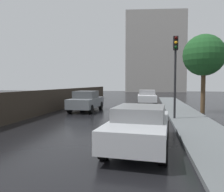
{
  "coord_description": "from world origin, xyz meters",
  "views": [
    {
      "loc": [
        2.95,
        -2.05,
        2.08
      ],
      "look_at": [
        1.21,
        7.55,
        1.53
      ],
      "focal_mm": 35.19,
      "sensor_mm": 36.0,
      "label": 1
    }
  ],
  "objects_px": {
    "car_silver_mid_road": "(140,125)",
    "street_tree_mid": "(204,56)",
    "traffic_light": "(175,62)",
    "car_grey_behind_camera": "(86,101)",
    "car_white_far_ahead": "(147,97)"
  },
  "relations": [
    {
      "from": "car_silver_mid_road",
      "to": "street_tree_mid",
      "type": "bearing_deg",
      "value": 71.29
    },
    {
      "from": "car_silver_mid_road",
      "to": "street_tree_mid",
      "type": "xyz_separation_m",
      "value": [
        3.93,
        9.15,
        3.33
      ]
    },
    {
      "from": "car_silver_mid_road",
      "to": "traffic_light",
      "type": "height_order",
      "value": "traffic_light"
    },
    {
      "from": "car_grey_behind_camera",
      "to": "street_tree_mid",
      "type": "bearing_deg",
      "value": -176.42
    },
    {
      "from": "car_grey_behind_camera",
      "to": "traffic_light",
      "type": "height_order",
      "value": "traffic_light"
    },
    {
      "from": "car_grey_behind_camera",
      "to": "street_tree_mid",
      "type": "xyz_separation_m",
      "value": [
        8.46,
        0.37,
        3.28
      ]
    },
    {
      "from": "car_grey_behind_camera",
      "to": "traffic_light",
      "type": "xyz_separation_m",
      "value": [
        6.17,
        -3.34,
        2.51
      ]
    },
    {
      "from": "car_silver_mid_road",
      "to": "traffic_light",
      "type": "relative_size",
      "value": 1.02
    },
    {
      "from": "car_silver_mid_road",
      "to": "car_white_far_ahead",
      "type": "relative_size",
      "value": 1.04
    },
    {
      "from": "car_white_far_ahead",
      "to": "car_grey_behind_camera",
      "type": "height_order",
      "value": "car_grey_behind_camera"
    },
    {
      "from": "car_white_far_ahead",
      "to": "traffic_light",
      "type": "bearing_deg",
      "value": -82.75
    },
    {
      "from": "car_silver_mid_road",
      "to": "street_tree_mid",
      "type": "relative_size",
      "value": 0.84
    },
    {
      "from": "car_white_far_ahead",
      "to": "car_grey_behind_camera",
      "type": "relative_size",
      "value": 1.06
    },
    {
      "from": "street_tree_mid",
      "to": "car_white_far_ahead",
      "type": "bearing_deg",
      "value": 122.19
    },
    {
      "from": "car_silver_mid_road",
      "to": "car_white_far_ahead",
      "type": "height_order",
      "value": "car_white_far_ahead"
    }
  ]
}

